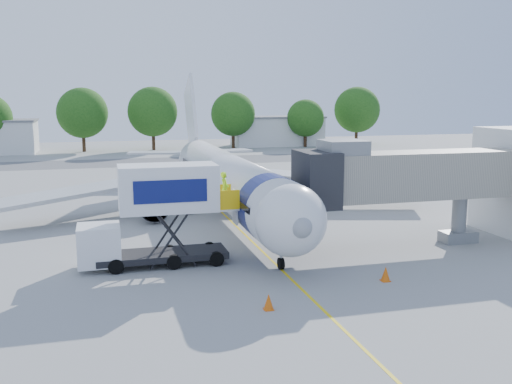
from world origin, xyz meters
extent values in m
plane|color=#959593|center=(0.00, 0.00, 0.00)|extent=(160.00, 160.00, 0.00)
cube|color=yellow|center=(0.00, 0.00, 0.01)|extent=(0.15, 70.00, 0.01)
cube|color=#59595B|center=(0.00, 42.00, 0.00)|extent=(120.00, 10.00, 0.01)
cylinder|color=silver|center=(0.00, 3.00, 3.00)|extent=(3.70, 28.00, 3.70)
sphere|color=silver|center=(0.00, -11.00, 3.00)|extent=(3.70, 3.70, 3.70)
sphere|color=gray|center=(0.00, -12.55, 3.00)|extent=(1.10, 1.10, 1.10)
cone|color=silver|center=(0.00, 20.00, 3.00)|extent=(3.70, 6.00, 3.70)
cube|color=silver|center=(0.00, 21.00, 7.20)|extent=(0.35, 7.26, 8.29)
cube|color=#B3B6B8|center=(9.00, 6.50, 2.30)|extent=(16.17, 9.32, 1.42)
cube|color=#B3B6B8|center=(-9.00, 6.50, 2.30)|extent=(16.17, 9.32, 1.42)
cylinder|color=#999BA0|center=(5.50, 4.50, 1.30)|extent=(2.10, 3.60, 2.10)
cylinder|color=#999BA0|center=(-5.50, 4.50, 1.30)|extent=(2.10, 3.60, 2.10)
cube|color=black|center=(0.00, -11.30, 3.45)|extent=(2.60, 1.39, 0.81)
cylinder|color=#0C1457|center=(0.00, -8.00, 3.00)|extent=(3.73, 2.00, 3.73)
cylinder|color=silver|center=(0.00, -9.50, 0.75)|extent=(0.16, 0.16, 1.50)
cylinder|color=black|center=(0.00, -9.50, 0.32)|extent=(0.25, 0.64, 0.64)
cylinder|color=black|center=(2.60, 6.00, 0.45)|extent=(0.35, 0.90, 0.90)
cylinder|color=black|center=(-2.60, 6.00, 0.45)|extent=(0.35, 0.90, 0.90)
cube|color=#9F9988|center=(9.00, -7.00, 4.40)|extent=(13.60, 2.60, 2.80)
cube|color=black|center=(2.90, -7.00, 4.40)|extent=(2.00, 3.20, 3.20)
cube|color=slate|center=(4.50, -7.00, 6.20)|extent=(2.40, 2.40, 0.80)
cylinder|color=slate|center=(12.50, -7.00, 1.50)|extent=(0.90, 0.90, 3.00)
cube|color=slate|center=(12.50, -7.00, 0.35)|extent=(2.20, 1.20, 0.70)
cylinder|color=black|center=(11.60, -7.00, 0.35)|extent=(0.30, 0.70, 0.70)
cylinder|color=black|center=(13.40, -7.00, 0.35)|extent=(0.30, 0.70, 0.70)
cube|color=black|center=(-6.00, -7.00, 0.55)|extent=(7.00, 2.30, 0.35)
cube|color=white|center=(-9.30, -7.00, 1.35)|extent=(2.20, 2.20, 2.10)
cube|color=black|center=(-9.30, -7.00, 1.80)|extent=(1.90, 2.10, 0.70)
cube|color=white|center=(-5.60, -7.00, 4.25)|extent=(5.20, 2.40, 2.50)
cube|color=#0C1457|center=(-5.60, -8.22, 4.25)|extent=(3.80, 0.04, 1.20)
cube|color=silver|center=(-2.45, -7.00, 3.05)|extent=(1.10, 2.20, 0.10)
cube|color=yellow|center=(-2.45, -8.05, 3.60)|extent=(1.10, 0.06, 1.10)
cube|color=yellow|center=(-2.45, -5.95, 3.60)|extent=(1.10, 0.06, 1.10)
cylinder|color=black|center=(-3.20, -8.05, 0.40)|extent=(0.80, 0.25, 0.80)
cylinder|color=black|center=(-3.20, -5.95, 0.40)|extent=(0.80, 0.25, 0.80)
cylinder|color=black|center=(-8.50, -8.05, 0.40)|extent=(0.80, 0.25, 0.80)
cylinder|color=black|center=(-8.50, -5.95, 0.40)|extent=(0.80, 0.25, 0.80)
imported|color=#ABF91A|center=(-2.49, -7.00, 4.05)|extent=(0.68, 0.81, 1.90)
cube|color=white|center=(-3.25, -19.43, 0.75)|extent=(4.10, 2.78, 1.50)
cube|color=#0C1457|center=(-3.25, -19.43, 1.23)|extent=(2.52, 2.28, 0.37)
cylinder|color=black|center=(-4.88, -19.79, 0.37)|extent=(0.79, 0.44, 0.75)
cylinder|color=black|center=(-4.52, -18.33, 0.37)|extent=(0.79, 0.44, 0.75)
cylinder|color=black|center=(-1.98, -20.52, 0.37)|extent=(0.79, 0.44, 0.75)
cylinder|color=black|center=(-1.61, -19.06, 0.37)|extent=(0.79, 0.44, 0.75)
cone|color=#DC580B|center=(4.45, -12.72, 0.38)|extent=(0.47, 0.47, 0.75)
cube|color=#DC580B|center=(4.45, -12.72, 0.02)|extent=(0.43, 0.43, 0.04)
cone|color=#DC580B|center=(-2.27, -14.87, 0.36)|extent=(0.45, 0.45, 0.72)
cube|color=#DC580B|center=(-2.27, -14.87, 0.02)|extent=(0.41, 0.41, 0.04)
cube|color=silver|center=(22.00, 62.00, 2.50)|extent=(16.00, 7.00, 5.00)
cube|color=slate|center=(22.00, 62.00, 5.15)|extent=(16.40, 7.40, 0.30)
cylinder|color=#382314|center=(-11.73, 59.02, 1.82)|extent=(0.56, 0.56, 3.64)
sphere|color=#1C4C14|center=(-11.73, 59.02, 6.27)|extent=(8.09, 8.09, 8.09)
cylinder|color=#382314|center=(-0.54, 59.09, 1.85)|extent=(0.56, 0.56, 3.70)
sphere|color=#1C4C14|center=(-0.54, 59.09, 6.37)|extent=(8.22, 8.22, 8.22)
cylinder|color=#382314|center=(13.07, 58.90, 1.71)|extent=(0.56, 0.56, 3.41)
sphere|color=#1C4C14|center=(13.07, 58.90, 5.88)|extent=(7.59, 7.59, 7.59)
cylinder|color=#382314|center=(25.99, 58.02, 1.48)|extent=(0.56, 0.56, 2.95)
sphere|color=#1C4C14|center=(25.99, 58.02, 5.08)|extent=(6.56, 6.56, 6.56)
cylinder|color=#382314|center=(36.36, 59.17, 1.87)|extent=(0.56, 0.56, 3.74)
sphere|color=#1C4C14|center=(36.36, 59.17, 6.44)|extent=(8.31, 8.31, 8.31)
camera|label=1|loc=(-8.93, -37.36, 9.20)|focal=40.00mm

